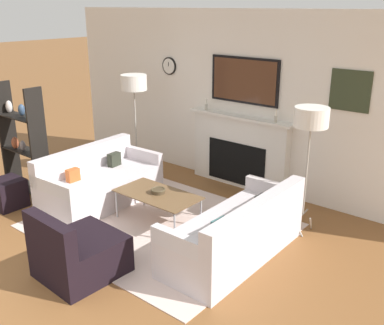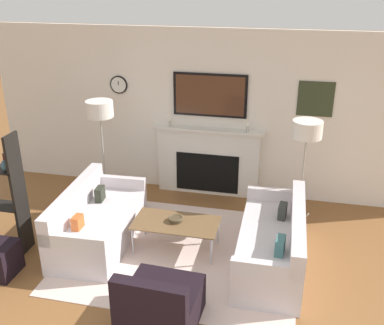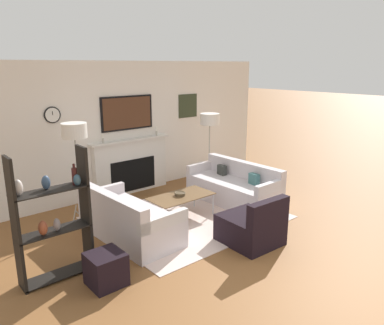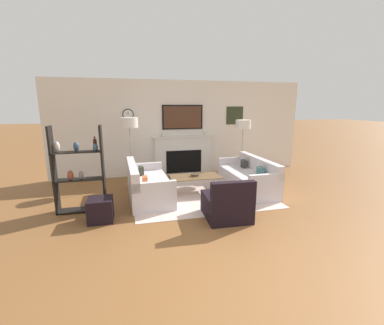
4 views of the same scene
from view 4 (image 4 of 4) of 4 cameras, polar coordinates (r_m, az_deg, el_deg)
name	(u,v)px [view 4 (image 4 of 4)]	position (r m, az deg, el deg)	size (l,w,h in m)	color
ground_plane	(262,269)	(3.58, 15.29, -21.84)	(60.00, 60.00, 0.00)	brown
fireplace_wall	(183,133)	(7.56, -2.10, 6.60)	(7.41, 0.28, 2.70)	white
area_rug	(200,194)	(5.99, 1.78, -6.90)	(3.02, 2.53, 0.01)	beige
couch_left	(147,186)	(5.71, -9.96, -5.15)	(0.92, 1.80, 0.79)	silver
couch_right	(248,178)	(6.32, 12.33, -3.47)	(0.79, 1.89, 0.78)	silver
armchair	(227,205)	(4.71, 7.77, -9.26)	(0.80, 0.85, 0.77)	black
coffee_table	(196,177)	(5.90, 0.82, -3.28)	(1.13, 0.59, 0.41)	brown
decorative_bowl	(195,175)	(5.91, 0.67, -2.70)	(0.19, 0.19, 0.06)	#483A26
floor_lamp_left	(129,124)	(6.50, -13.74, 8.38)	(0.41, 0.41, 1.72)	#9E998E
floor_lamp_right	(243,125)	(7.18, 11.31, 8.14)	(0.41, 0.41, 1.63)	#9E998E
shelf_unit	(79,170)	(5.26, -23.86, -1.50)	(0.90, 0.28, 1.65)	black
ottoman	(101,210)	(4.86, -19.66, -9.84)	(0.42, 0.42, 0.41)	black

